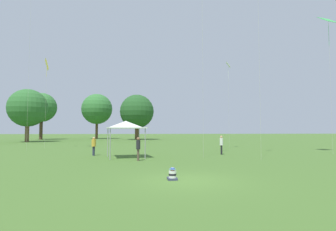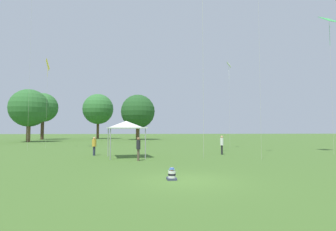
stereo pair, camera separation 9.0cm
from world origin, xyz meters
TOP-DOWN VIEW (x-y plane):
  - ground_plane at (0.00, 0.00)m, footprint 300.00×300.00m
  - seated_toddler at (-0.54, 0.20)m, footprint 0.44×0.53m
  - person_standing_0 at (-6.04, 12.05)m, footprint 0.53×0.53m
  - person_standing_1 at (5.34, 11.80)m, footprint 0.35×0.35m
  - person_standing_2 at (-2.13, 7.70)m, footprint 0.36×0.36m
  - canopy_tent at (-3.17, 10.04)m, footprint 3.46×3.46m
  - kite_2 at (8.53, 18.91)m, footprint 0.67×0.86m
  - kite_5 at (-13.54, 21.74)m, footprint 0.85×1.35m
  - kite_6 at (15.77, 11.24)m, footprint 1.72×1.51m
  - distant_tree_0 at (-13.34, 57.84)m, footprint 7.85×7.85m
  - distant_tree_1 at (-2.92, 50.66)m, footprint 7.96×7.96m
  - distant_tree_2 at (-23.28, 40.34)m, footprint 7.13×7.13m
  - distant_tree_3 at (-25.60, 53.60)m, footprint 6.92×6.92m

SIDE VIEW (x-z plane):
  - ground_plane at x=0.00m, z-range 0.00..0.00m
  - seated_toddler at x=-0.54m, z-range -0.06..0.50m
  - person_standing_0 at x=-6.04m, z-range 0.15..1.77m
  - person_standing_2 at x=-2.13m, z-range 0.18..1.88m
  - person_standing_1 at x=5.34m, z-range 0.19..1.90m
  - canopy_tent at x=-3.17m, z-range 1.16..4.12m
  - distant_tree_2 at x=-23.28m, z-range 1.41..11.43m
  - distant_tree_1 at x=-2.92m, z-range 1.31..11.96m
  - distant_tree_3 at x=-25.60m, z-range 2.06..13.19m
  - distant_tree_0 at x=-13.34m, z-range 1.88..13.53m
  - kite_2 at x=8.53m, z-range 4.40..14.84m
  - kite_5 at x=-13.54m, z-range 4.65..15.59m
  - kite_6 at x=15.77m, z-range 5.89..19.04m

